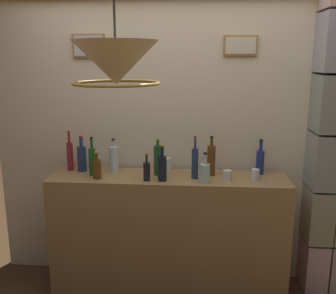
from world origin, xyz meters
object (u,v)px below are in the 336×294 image
(liquor_bottle_vermouth, at_px, (97,168))
(liquor_bottle_vodka, at_px, (70,155))
(glass_tumbler_highball, at_px, (167,164))
(liquor_bottle_scotch, at_px, (114,159))
(liquor_bottle_rye, at_px, (147,171))
(liquor_bottle_tequila, at_px, (158,160))
(liquor_bottle_mezcal, at_px, (211,160))
(liquor_bottle_amaro, at_px, (205,172))
(liquor_bottle_sherry, at_px, (82,158))
(pendant_lamp, at_px, (116,64))
(liquor_bottle_gin, at_px, (92,161))
(glass_tumbler_shot, at_px, (227,175))
(liquor_bottle_rum, at_px, (260,161))
(liquor_bottle_whiskey, at_px, (195,163))
(liquor_bottle_bourbon, at_px, (162,168))
(glass_tumbler_rocks, at_px, (255,175))

(liquor_bottle_vermouth, relative_size, liquor_bottle_vodka, 0.64)
(glass_tumbler_highball, bearing_deg, liquor_bottle_scotch, -167.92)
(liquor_bottle_rye, height_order, glass_tumbler_highball, liquor_bottle_rye)
(liquor_bottle_tequila, height_order, liquor_bottle_mezcal, liquor_bottle_mezcal)
(liquor_bottle_amaro, bearing_deg, liquor_bottle_sherry, 167.59)
(liquor_bottle_tequila, relative_size, pendant_lamp, 0.47)
(liquor_bottle_sherry, bearing_deg, pendant_lamp, -63.13)
(liquor_bottle_amaro, distance_m, liquor_bottle_vermouth, 0.83)
(liquor_bottle_gin, xyz_separation_m, glass_tumbler_shot, (1.06, -0.04, -0.08))
(liquor_bottle_gin, distance_m, liquor_bottle_sherry, 0.16)
(liquor_bottle_vermouth, distance_m, liquor_bottle_scotch, 0.20)
(liquor_bottle_amaro, height_order, glass_tumbler_highball, liquor_bottle_amaro)
(liquor_bottle_gin, bearing_deg, liquor_bottle_vermouth, -55.45)
(glass_tumbler_highball, distance_m, glass_tumbler_shot, 0.53)
(liquor_bottle_gin, height_order, liquor_bottle_tequila, liquor_bottle_gin)
(liquor_bottle_sherry, height_order, glass_tumbler_shot, liquor_bottle_sherry)
(liquor_bottle_vermouth, bearing_deg, liquor_bottle_rum, 10.07)
(liquor_bottle_rum, distance_m, pendant_lamp, 1.62)
(liquor_bottle_tequila, bearing_deg, liquor_bottle_vodka, 174.46)
(liquor_bottle_rye, distance_m, liquor_bottle_whiskey, 0.38)
(liquor_bottle_gin, relative_size, liquor_bottle_bourbon, 1.10)
(liquor_bottle_vodka, bearing_deg, glass_tumbler_rocks, -5.62)
(liquor_bottle_rum, bearing_deg, liquor_bottle_bourbon, -162.61)
(liquor_bottle_rye, xyz_separation_m, liquor_bottle_scotch, (-0.30, 0.20, 0.04))
(pendant_lamp, bearing_deg, liquor_bottle_bourbon, 80.22)
(liquor_bottle_gin, height_order, liquor_bottle_bourbon, liquor_bottle_gin)
(liquor_bottle_tequila, distance_m, liquor_bottle_vodka, 0.74)
(liquor_bottle_amaro, xyz_separation_m, liquor_bottle_whiskey, (-0.08, 0.10, 0.05))
(liquor_bottle_sherry, height_order, glass_tumbler_rocks, liquor_bottle_sherry)
(liquor_bottle_bourbon, height_order, liquor_bottle_scotch, same)
(liquor_bottle_vermouth, distance_m, liquor_bottle_whiskey, 0.76)
(liquor_bottle_tequila, xyz_separation_m, liquor_bottle_vodka, (-0.74, 0.07, 0.00))
(liquor_bottle_bourbon, distance_m, glass_tumbler_shot, 0.50)
(liquor_bottle_vermouth, xyz_separation_m, liquor_bottle_rye, (0.39, -0.02, -0.01))
(liquor_bottle_scotch, bearing_deg, liquor_bottle_amaro, -15.52)
(liquor_bottle_rye, distance_m, liquor_bottle_scotch, 0.36)
(liquor_bottle_mezcal, relative_size, glass_tumbler_rocks, 3.68)
(liquor_bottle_rum, xyz_separation_m, glass_tumbler_rocks, (-0.06, -0.17, -0.07))
(liquor_bottle_vermouth, height_order, liquor_bottle_sherry, liquor_bottle_sherry)
(liquor_bottle_gin, bearing_deg, liquor_bottle_whiskey, -1.17)
(liquor_bottle_whiskey, height_order, glass_tumbler_rocks, liquor_bottle_whiskey)
(liquor_bottle_vodka, bearing_deg, liquor_bottle_gin, -29.44)
(liquor_bottle_tequila, bearing_deg, pendant_lamp, -95.53)
(liquor_bottle_gin, relative_size, liquor_bottle_amaro, 1.34)
(liquor_bottle_vermouth, xyz_separation_m, liquor_bottle_scotch, (0.09, 0.17, 0.03))
(liquor_bottle_bourbon, distance_m, liquor_bottle_vodka, 0.82)
(liquor_bottle_vodka, bearing_deg, liquor_bottle_rye, -19.02)
(liquor_bottle_scotch, distance_m, glass_tumbler_rocks, 1.13)
(liquor_bottle_rum, height_order, glass_tumbler_shot, liquor_bottle_rum)
(liquor_bottle_bourbon, xyz_separation_m, glass_tumbler_highball, (0.01, 0.28, -0.05))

